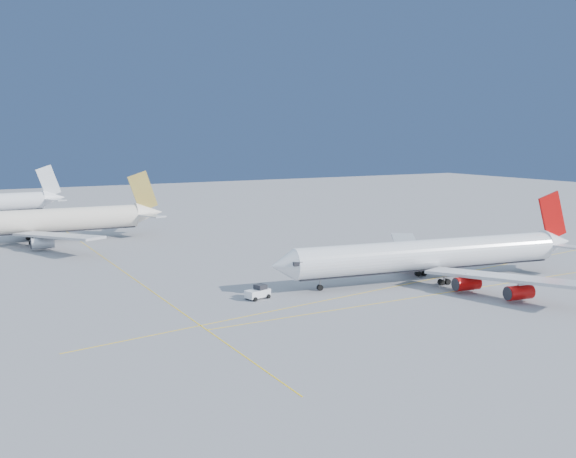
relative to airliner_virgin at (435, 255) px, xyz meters
The scene contains 5 objects.
ground 11.08m from the airliner_virgin, 145.89° to the left, with size 500.00×500.00×0.00m, color slate.
taxiway_lines 26.36m from the airliner_virgin, 152.53° to the left, with size 118.86×140.00×0.02m.
airliner_virgin is the anchor object (origin of this frame).
airliner_etihad 99.50m from the airliner_virgin, 126.10° to the left, with size 65.86×60.87×17.20m.
pushback_tug 34.88m from the airliner_virgin, behind, with size 4.44×3.30×2.28m.
Camera 1 is at (-71.49, -93.72, 26.47)m, focal length 40.00 mm.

